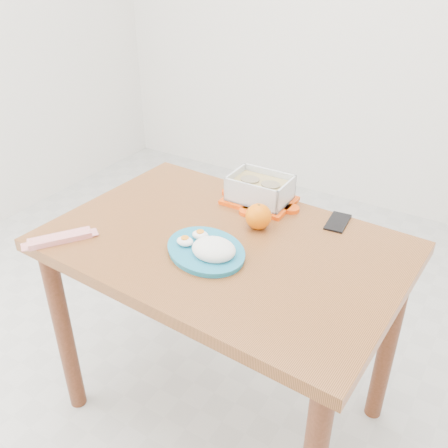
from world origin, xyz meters
The scene contains 7 objects.
ground centered at (0.00, 0.00, 0.00)m, with size 3.50×3.50×0.00m, color #B7B7B2.
dining_table centered at (0.17, -0.13, 0.64)m, with size 1.10×0.77×0.75m.
food_container centered at (0.14, 0.14, 0.80)m, with size 0.23×0.18×0.10m.
orange_fruit centered at (0.22, -0.01, 0.79)m, with size 0.08×0.08×0.08m, color #FF6105.
rice_plate centered at (0.17, -0.22, 0.77)m, with size 0.35×0.35×0.07m.
candy_bar centered at (-0.26, -0.39, 0.76)m, with size 0.19×0.05×0.02m, color #BB0911.
smartphone centered at (0.42, 0.15, 0.75)m, with size 0.06×0.12×0.01m, color black.
Camera 1 is at (0.83, -1.22, 1.57)m, focal length 40.00 mm.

